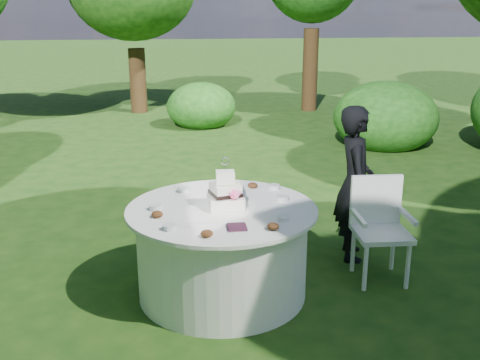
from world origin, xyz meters
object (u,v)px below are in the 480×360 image
at_px(guest, 355,183).
at_px(cake, 226,193).
at_px(table, 222,251).
at_px(napkins, 237,227).
at_px(chair, 379,221).

relative_size(guest, cake, 3.57).
relative_size(table, cake, 3.76).
distance_m(napkins, chair, 1.49).
distance_m(table, chair, 1.42).
relative_size(table, chair, 1.71).
height_order(table, chair, chair).
relative_size(napkins, guest, 0.09).
distance_m(guest, cake, 1.41).
height_order(cake, chair, cake).
height_order(guest, chair, guest).
xyz_separation_m(guest, chair, (0.09, -0.43, -0.22)).
xyz_separation_m(guest, table, (-1.32, -0.58, -0.35)).
bearing_deg(napkins, cake, 93.87).
bearing_deg(napkins, table, 98.51).
relative_size(napkins, chair, 0.15).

